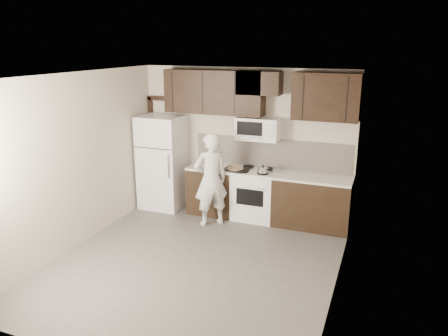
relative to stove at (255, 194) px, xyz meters
The scene contains 14 objects.
floor 2.02m from the stove, 98.80° to the right, with size 4.50×4.50×0.00m, color #514E4C.
back_wall 0.99m from the stove, 133.94° to the left, with size 4.00×4.00×0.00m, color beige.
ceiling 2.98m from the stove, 98.80° to the right, with size 4.50×4.50×0.00m, color white.
counter_run 0.30m from the stove, ahead, with size 2.95×0.64×0.91m.
stove is the anchor object (origin of this frame).
backsplash 0.80m from the stove, 56.25° to the left, with size 2.90×0.02×0.54m, color beige.
upper_cabinets 1.83m from the stove, 124.04° to the left, with size 3.48×0.35×0.78m.
microwave 1.20m from the stove, 90.10° to the left, with size 0.76×0.42×0.40m.
refrigerator 1.90m from the stove, behind, with size 0.80×0.76×1.80m.
door_trim 2.37m from the stove, behind, with size 0.50×0.08×2.12m.
saucepan 0.57m from the stove, 39.41° to the right, with size 0.29×0.18×0.17m.
baking_tray 0.58m from the stove, 164.79° to the right, with size 0.43×0.32×0.02m, color black.
pizza 0.60m from the stove, 164.79° to the right, with size 0.29×0.29×0.02m, color #C9B486.
person 0.92m from the stove, 139.45° to the right, with size 0.60×0.40×1.66m, color silver.
Camera 1 is at (2.48, -5.26, 3.12)m, focal length 35.00 mm.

